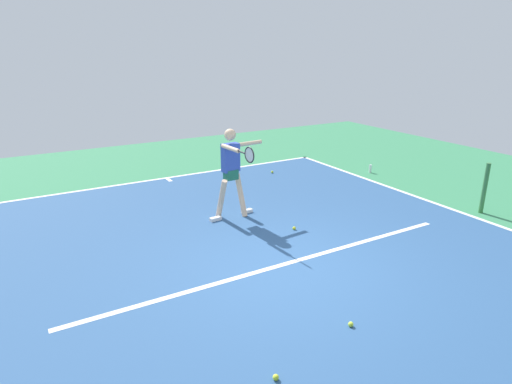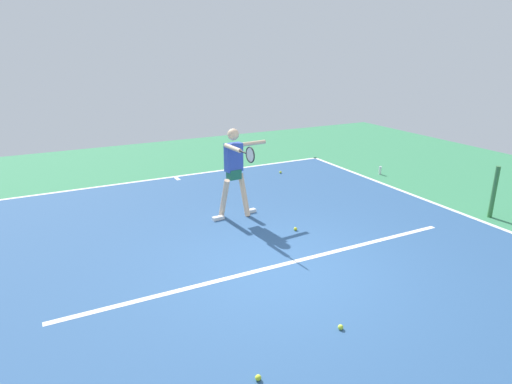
{
  "view_description": "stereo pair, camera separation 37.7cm",
  "coord_description": "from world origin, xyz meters",
  "px_view_note": "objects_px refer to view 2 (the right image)",
  "views": [
    {
      "loc": [
        3.49,
        5.02,
        3.31
      ],
      "look_at": [
        -0.12,
        -1.21,
        0.9
      ],
      "focal_mm": 30.6,
      "sensor_mm": 36.0,
      "label": 1
    },
    {
      "loc": [
        3.15,
        5.21,
        3.31
      ],
      "look_at": [
        -0.12,
        -1.21,
        0.9
      ],
      "focal_mm": 30.6,
      "sensor_mm": 36.0,
      "label": 2
    }
  ],
  "objects_px": {
    "tennis_ball_near_player": "(341,327)",
    "tennis_ball_far_corner": "(295,229)",
    "tennis_ball_centre_court": "(281,172)",
    "tennis_player": "(235,167)",
    "water_bottle": "(380,170)",
    "net_post": "(494,192)",
    "tennis_ball_by_sideline": "(258,378)"
  },
  "relations": [
    {
      "from": "net_post",
      "to": "tennis_player",
      "type": "height_order",
      "value": "tennis_player"
    },
    {
      "from": "tennis_ball_by_sideline",
      "to": "water_bottle",
      "type": "distance_m",
      "value": 8.42
    },
    {
      "from": "net_post",
      "to": "tennis_ball_centre_court",
      "type": "relative_size",
      "value": 16.21
    },
    {
      "from": "tennis_ball_by_sideline",
      "to": "tennis_ball_far_corner",
      "type": "height_order",
      "value": "same"
    },
    {
      "from": "tennis_ball_near_player",
      "to": "net_post",
      "type": "bearing_deg",
      "value": -162.07
    },
    {
      "from": "net_post",
      "to": "tennis_ball_by_sideline",
      "type": "xyz_separation_m",
      "value": [
        6.32,
        1.93,
        -0.5
      ]
    },
    {
      "from": "net_post",
      "to": "tennis_ball_centre_court",
      "type": "bearing_deg",
      "value": -65.2
    },
    {
      "from": "net_post",
      "to": "tennis_ball_centre_court",
      "type": "xyz_separation_m",
      "value": [
        2.19,
        -4.73,
        -0.5
      ]
    },
    {
      "from": "net_post",
      "to": "tennis_ball_centre_court",
      "type": "distance_m",
      "value": 5.24
    },
    {
      "from": "tennis_ball_near_player",
      "to": "tennis_player",
      "type": "bearing_deg",
      "value": -95.82
    },
    {
      "from": "tennis_ball_by_sideline",
      "to": "water_bottle",
      "type": "height_order",
      "value": "water_bottle"
    },
    {
      "from": "net_post",
      "to": "tennis_ball_near_player",
      "type": "xyz_separation_m",
      "value": [
        5.02,
        1.63,
        -0.5
      ]
    },
    {
      "from": "net_post",
      "to": "tennis_player",
      "type": "xyz_separation_m",
      "value": [
        4.61,
        -2.38,
        0.52
      ]
    },
    {
      "from": "tennis_ball_far_corner",
      "to": "water_bottle",
      "type": "distance_m",
      "value": 4.64
    },
    {
      "from": "tennis_ball_far_corner",
      "to": "tennis_ball_near_player",
      "type": "bearing_deg",
      "value": 68.48
    },
    {
      "from": "tennis_ball_far_corner",
      "to": "tennis_ball_near_player",
      "type": "height_order",
      "value": "same"
    },
    {
      "from": "tennis_ball_near_player",
      "to": "water_bottle",
      "type": "height_order",
      "value": "water_bottle"
    },
    {
      "from": "tennis_player",
      "to": "tennis_ball_centre_court",
      "type": "bearing_deg",
      "value": -140.66
    },
    {
      "from": "tennis_player",
      "to": "tennis_ball_by_sideline",
      "type": "distance_m",
      "value": 4.75
    },
    {
      "from": "tennis_ball_centre_court",
      "to": "tennis_player",
      "type": "bearing_deg",
      "value": 44.14
    },
    {
      "from": "tennis_player",
      "to": "tennis_ball_centre_court",
      "type": "height_order",
      "value": "tennis_player"
    },
    {
      "from": "tennis_player",
      "to": "water_bottle",
      "type": "xyz_separation_m",
      "value": [
        -4.79,
        -1.04,
        -0.94
      ]
    },
    {
      "from": "tennis_ball_near_player",
      "to": "tennis_ball_far_corner",
      "type": "bearing_deg",
      "value": -111.52
    },
    {
      "from": "tennis_ball_centre_court",
      "to": "tennis_ball_near_player",
      "type": "relative_size",
      "value": 1.0
    },
    {
      "from": "tennis_ball_far_corner",
      "to": "tennis_ball_near_player",
      "type": "xyz_separation_m",
      "value": [
        1.12,
        2.84,
        0.0
      ]
    },
    {
      "from": "net_post",
      "to": "tennis_ball_near_player",
      "type": "bearing_deg",
      "value": 17.93
    },
    {
      "from": "net_post",
      "to": "tennis_ball_far_corner",
      "type": "bearing_deg",
      "value": -17.27
    },
    {
      "from": "tennis_ball_centre_court",
      "to": "tennis_ball_far_corner",
      "type": "distance_m",
      "value": 3.92
    },
    {
      "from": "tennis_ball_centre_court",
      "to": "tennis_ball_far_corner",
      "type": "bearing_deg",
      "value": 64.02
    },
    {
      "from": "tennis_player",
      "to": "tennis_ball_by_sideline",
      "type": "bearing_deg",
      "value": 63.58
    },
    {
      "from": "tennis_player",
      "to": "water_bottle",
      "type": "distance_m",
      "value": 4.99
    },
    {
      "from": "tennis_player",
      "to": "tennis_ball_far_corner",
      "type": "distance_m",
      "value": 1.7
    }
  ]
}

